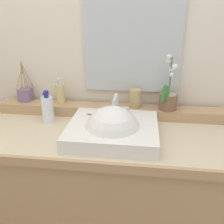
% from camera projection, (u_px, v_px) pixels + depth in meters
% --- Properties ---
extents(wall_back, '(3.31, 0.20, 2.43)m').
position_uv_depth(wall_back, '(120.00, 46.00, 1.53)').
color(wall_back, silver).
rests_on(wall_back, ground).
extents(vanity_cabinet, '(1.49, 0.59, 0.84)m').
position_uv_depth(vanity_cabinet, '(111.00, 195.00, 1.47)').
color(vanity_cabinet, tan).
rests_on(vanity_cabinet, ground).
extents(back_ledge, '(1.41, 0.12, 0.06)m').
position_uv_depth(back_ledge, '(116.00, 111.00, 1.50)').
color(back_ledge, tan).
rests_on(back_ledge, vanity_cabinet).
extents(sink_basin, '(0.44, 0.40, 0.29)m').
position_uv_depth(sink_basin, '(113.00, 132.00, 1.24)').
color(sink_basin, white).
rests_on(sink_basin, vanity_cabinet).
extents(soap_bar, '(0.07, 0.04, 0.02)m').
position_uv_depth(soap_bar, '(93.00, 112.00, 1.35)').
color(soap_bar, beige).
rests_on(soap_bar, sink_basin).
extents(potted_plant, '(0.10, 0.11, 0.31)m').
position_uv_depth(potted_plant, '(169.00, 96.00, 1.41)').
color(potted_plant, brown).
rests_on(potted_plant, back_ledge).
extents(soap_dispenser, '(0.05, 0.06, 0.15)m').
position_uv_depth(soap_dispenser, '(60.00, 93.00, 1.52)').
color(soap_dispenser, '#D6C585').
rests_on(soap_dispenser, back_ledge).
extents(tumbler_cup, '(0.07, 0.07, 0.11)m').
position_uv_depth(tumbler_cup, '(135.00, 98.00, 1.46)').
color(tumbler_cup, tan).
rests_on(tumbler_cup, back_ledge).
extents(reed_diffuser, '(0.10, 0.11, 0.25)m').
position_uv_depth(reed_diffuser, '(25.00, 94.00, 1.56)').
color(reed_diffuser, slate).
rests_on(reed_diffuser, back_ledge).
extents(lotion_bottle, '(0.07, 0.07, 0.18)m').
position_uv_depth(lotion_bottle, '(48.00, 109.00, 1.41)').
color(lotion_bottle, white).
rests_on(lotion_bottle, vanity_cabinet).
extents(mirror, '(0.55, 0.02, 0.53)m').
position_uv_depth(mirror, '(132.00, 45.00, 1.41)').
color(mirror, silver).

